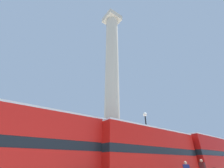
# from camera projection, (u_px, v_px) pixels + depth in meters

# --- Properties ---
(monument_column) EXTENTS (4.91, 4.91, 24.87)m
(monument_column) POSITION_uv_depth(u_px,v_px,m) (112.00, 90.00, 19.35)
(monument_column) COLOR #ADA593
(monument_column) RESTS_ON ground_plane
(bus_a) EXTENTS (10.93, 2.86, 4.38)m
(bus_a) POSITION_uv_depth(u_px,v_px,m) (30.00, 145.00, 8.67)
(bus_a) COLOR red
(bus_a) RESTS_ON ground_plane
(bus_b) EXTENTS (11.58, 3.19, 4.41)m
(bus_b) POSITION_uv_depth(u_px,v_px,m) (212.00, 154.00, 19.28)
(bus_b) COLOR #A80F0C
(bus_b) RESTS_ON ground_plane
(bus_c) EXTENTS (11.20, 3.16, 4.23)m
(bus_c) POSITION_uv_depth(u_px,v_px,m) (151.00, 152.00, 13.17)
(bus_c) COLOR #B7140F
(bus_c) RESTS_ON ground_plane
(equestrian_statue) EXTENTS (3.83, 3.09, 5.93)m
(equestrian_statue) POSITION_uv_depth(u_px,v_px,m) (146.00, 161.00, 23.27)
(equestrian_statue) COLOR #ADA593
(equestrian_statue) RESTS_ON ground_plane
(street_lamp) EXTENTS (0.46, 0.46, 6.93)m
(street_lamp) POSITION_uv_depth(u_px,v_px,m) (147.00, 137.00, 17.07)
(street_lamp) COLOR black
(street_lamp) RESTS_ON ground_plane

